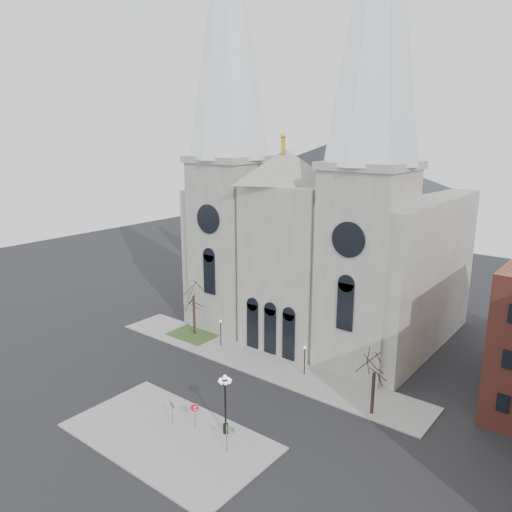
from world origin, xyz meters
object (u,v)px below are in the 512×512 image
Objects in this scene: street_name_sign at (228,436)px; one_way_sign at (172,409)px; stop_sign at (195,410)px; globe_lamp at (225,397)px.

one_way_sign is at bearing 174.35° from street_name_sign.
stop_sign is 3.32m from globe_lamp.
one_way_sign is (-4.76, -1.77, -2.09)m from globe_lamp.
one_way_sign is 6.62m from street_name_sign.
stop_sign is at bearing 34.57° from one_way_sign.
stop_sign is 0.96× the size of street_name_sign.
globe_lamp is 2.23× the size of street_name_sign.
globe_lamp is at bearing 7.45° from stop_sign.
globe_lamp reaches higher than stop_sign.
street_name_sign is (4.46, -0.76, -0.26)m from stop_sign.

